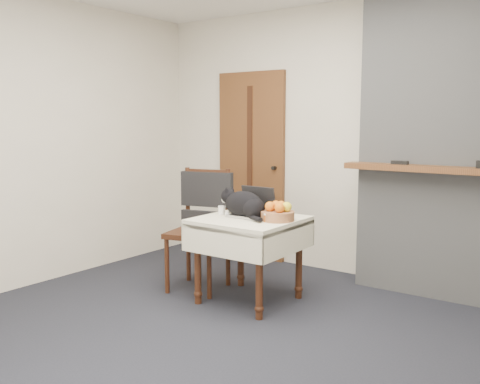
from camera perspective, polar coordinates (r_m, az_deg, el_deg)
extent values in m
plane|color=black|center=(3.75, -0.90, -15.71)|extent=(4.50, 4.50, 0.00)
cube|color=beige|center=(5.19, 12.40, 5.39)|extent=(4.50, 0.02, 2.60)
cube|color=beige|center=(5.12, -21.68, 5.00)|extent=(0.02, 4.00, 2.60)
cube|color=brown|center=(5.77, 1.20, 2.78)|extent=(0.82, 0.05, 2.00)
cube|color=black|center=(5.75, 1.03, 2.76)|extent=(0.06, 0.01, 1.70)
cylinder|color=black|center=(5.56, 3.66, 2.58)|extent=(0.04, 0.06, 0.04)
cube|color=gray|center=(4.76, 21.69, 4.84)|extent=(1.50, 0.30, 2.60)
cube|color=brown|center=(4.54, 20.83, 2.25)|extent=(1.62, 0.18, 0.05)
cube|color=black|center=(4.64, 16.67, 3.02)|extent=(0.14, 0.04, 0.03)
cylinder|color=black|center=(4.39, -4.53, -7.81)|extent=(0.06, 0.06, 0.64)
sphere|color=black|center=(4.46, -4.50, -10.79)|extent=(0.07, 0.07, 0.07)
cylinder|color=black|center=(4.04, 2.07, -9.15)|extent=(0.06, 0.06, 0.64)
sphere|color=black|center=(4.12, 2.05, -12.35)|extent=(0.07, 0.07, 0.07)
cylinder|color=black|center=(4.85, 0.08, -6.31)|extent=(0.06, 0.06, 0.64)
sphere|color=black|center=(4.91, 0.08, -9.03)|extent=(0.07, 0.07, 0.07)
cylinder|color=black|center=(4.53, 6.31, -7.33)|extent=(0.06, 0.06, 0.64)
sphere|color=black|center=(4.60, 6.26, -10.22)|extent=(0.07, 0.07, 0.07)
cube|color=beige|center=(4.36, 0.99, -3.16)|extent=(0.78, 0.78, 0.06)
cube|color=beige|center=(4.08, -2.10, -5.50)|extent=(0.78, 0.01, 0.22)
cube|color=beige|center=(4.70, 3.67, -3.76)|extent=(0.78, 0.01, 0.22)
cube|color=beige|center=(4.61, -2.96, -3.98)|extent=(0.01, 0.78, 0.22)
cube|color=beige|center=(4.18, 5.35, -5.20)|extent=(0.01, 0.78, 0.22)
cube|color=#B7B7BC|center=(4.39, 0.98, -2.57)|extent=(0.33, 0.24, 0.02)
cube|color=black|center=(4.38, 0.98, -2.42)|extent=(0.27, 0.16, 0.00)
cube|color=black|center=(4.48, 2.02, -0.80)|extent=(0.33, 0.07, 0.22)
cube|color=#9EB6E8|center=(4.48, 2.01, -0.81)|extent=(0.30, 0.06, 0.20)
ellipsoid|color=black|center=(4.35, 0.42, -1.32)|extent=(0.36, 0.23, 0.22)
ellipsoid|color=black|center=(4.29, 1.46, -1.74)|extent=(0.20, 0.21, 0.18)
sphere|color=black|center=(4.46, -1.24, -0.44)|extent=(0.14, 0.14, 0.12)
ellipsoid|color=white|center=(4.49, -1.63, -0.78)|extent=(0.06, 0.07, 0.06)
ellipsoid|color=white|center=(4.45, -0.95, -1.67)|extent=(0.06, 0.08, 0.09)
cone|color=black|center=(4.42, -1.47, 0.30)|extent=(0.05, 0.05, 0.05)
cone|color=black|center=(4.47, -0.83, 0.39)|extent=(0.05, 0.05, 0.05)
cylinder|color=black|center=(4.20, 1.58, -2.80)|extent=(0.18, 0.11, 0.04)
sphere|color=white|center=(4.43, -1.36, -2.32)|extent=(0.04, 0.04, 0.04)
sphere|color=white|center=(4.50, -0.64, -2.18)|extent=(0.04, 0.04, 0.04)
cylinder|color=white|center=(4.52, -1.96, -1.94)|extent=(0.06, 0.06, 0.07)
cylinder|color=#B04D15|center=(4.17, 2.79, -2.86)|extent=(0.03, 0.03, 0.06)
cylinder|color=white|center=(4.16, 2.79, -2.38)|extent=(0.03, 0.03, 0.01)
cylinder|color=#A36742|center=(4.24, 4.03, -2.56)|extent=(0.27, 0.27, 0.07)
sphere|color=orange|center=(4.23, 3.19, -1.55)|extent=(0.08, 0.08, 0.08)
sphere|color=orange|center=(4.17, 4.23, -1.69)|extent=(0.08, 0.08, 0.08)
sphere|color=orange|center=(4.28, 4.41, -1.47)|extent=(0.08, 0.08, 0.08)
sphere|color=yellow|center=(4.23, 5.01, -1.59)|extent=(0.08, 0.08, 0.08)
sphere|color=orange|center=(4.29, 3.85, -1.44)|extent=(0.08, 0.08, 0.08)
cube|color=black|center=(4.30, 3.31, -2.87)|extent=(0.10, 0.10, 0.01)
cube|color=black|center=(4.72, -4.51, -4.43)|extent=(0.57, 0.57, 0.04)
cylinder|color=black|center=(4.70, -7.80, -7.69)|extent=(0.04, 0.04, 0.50)
cylinder|color=black|center=(4.52, -3.31, -8.25)|extent=(0.04, 0.04, 0.50)
cylinder|color=black|center=(5.04, -5.53, -6.60)|extent=(0.04, 0.04, 0.50)
cylinder|color=black|center=(4.87, -1.28, -7.07)|extent=(0.04, 0.04, 0.50)
cylinder|color=black|center=(4.94, -5.60, -0.61)|extent=(0.04, 0.04, 0.56)
cylinder|color=black|center=(4.76, -1.30, -0.87)|extent=(0.04, 0.04, 0.56)
cube|color=black|center=(4.83, -3.50, 0.57)|extent=(0.40, 0.13, 0.31)
cube|color=black|center=(4.82, -3.56, 0.29)|extent=(0.49, 0.18, 0.31)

